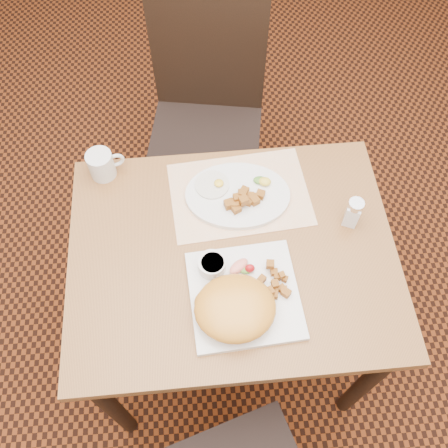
% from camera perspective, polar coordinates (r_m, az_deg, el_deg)
% --- Properties ---
extents(ground, '(8.00, 8.00, 0.00)m').
position_cam_1_polar(ground, '(2.07, 0.68, -12.73)').
color(ground, black).
rests_on(ground, ground).
extents(table, '(0.90, 0.70, 0.75)m').
position_cam_1_polar(table, '(1.47, 0.94, -5.15)').
color(table, brown).
rests_on(table, ground).
extents(chair_far, '(0.49, 0.50, 0.97)m').
position_cam_1_polar(chair_far, '(1.96, -1.99, 12.81)').
color(chair_far, black).
rests_on(chair_far, ground).
extents(placemat, '(0.42, 0.31, 0.00)m').
position_cam_1_polar(placemat, '(1.47, 1.79, 3.43)').
color(placemat, white).
rests_on(placemat, table).
extents(plate_square, '(0.30, 0.30, 0.02)m').
position_cam_1_polar(plate_square, '(1.31, 2.34, -8.12)').
color(plate_square, silver).
rests_on(plate_square, table).
extents(plate_oval, '(0.32, 0.25, 0.02)m').
position_cam_1_polar(plate_oval, '(1.45, 1.57, 3.30)').
color(plate_oval, silver).
rests_on(plate_oval, placemat).
extents(hollandaise_mound, '(0.20, 0.18, 0.08)m').
position_cam_1_polar(hollandaise_mound, '(1.25, 1.19, -9.59)').
color(hollandaise_mound, orange).
rests_on(hollandaise_mound, plate_square).
extents(ramekin, '(0.07, 0.07, 0.04)m').
position_cam_1_polar(ramekin, '(1.31, -1.39, -4.67)').
color(ramekin, silver).
rests_on(ramekin, plate_square).
extents(garnish_sq, '(0.07, 0.06, 0.03)m').
position_cam_1_polar(garnish_sq, '(1.32, 2.17, -4.96)').
color(garnish_sq, '#387223').
rests_on(garnish_sq, plate_square).
extents(fried_egg, '(0.10, 0.10, 0.02)m').
position_cam_1_polar(fried_egg, '(1.46, -1.27, 4.53)').
color(fried_egg, white).
rests_on(fried_egg, plate_oval).
extents(garnish_ov, '(0.06, 0.04, 0.02)m').
position_cam_1_polar(garnish_ov, '(1.46, 4.48, 4.92)').
color(garnish_ov, '#387223').
rests_on(garnish_ov, plate_oval).
extents(salt_shaker, '(0.06, 0.06, 0.10)m').
position_cam_1_polar(salt_shaker, '(1.42, 14.53, 1.31)').
color(salt_shaker, white).
rests_on(salt_shaker, table).
extents(coffee_mug, '(0.11, 0.08, 0.09)m').
position_cam_1_polar(coffee_mug, '(1.52, -13.77, 6.62)').
color(coffee_mug, silver).
rests_on(coffee_mug, table).
extents(home_fries_sq, '(0.10, 0.10, 0.04)m').
position_cam_1_polar(home_fries_sq, '(1.30, 5.63, -6.92)').
color(home_fries_sq, '#A25E1A').
rests_on(home_fries_sq, plate_square).
extents(home_fries_ov, '(0.12, 0.09, 0.04)m').
position_cam_1_polar(home_fries_ov, '(1.42, 2.24, 2.80)').
color(home_fries_ov, '#A25E1A').
rests_on(home_fries_ov, plate_oval).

